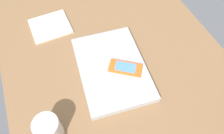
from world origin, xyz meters
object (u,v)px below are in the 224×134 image
(coffee_mug, at_px, (49,130))
(laptop_closed, at_px, (112,68))
(cell_phone_on_laptop, at_px, (125,68))
(notepad, at_px, (50,26))

(coffee_mug, bearing_deg, laptop_closed, 119.87)
(cell_phone_on_laptop, height_order, notepad, cell_phone_on_laptop)
(cell_phone_on_laptop, height_order, coffee_mug, coffee_mug)
(cell_phone_on_laptop, relative_size, coffee_mug, 1.14)
(cell_phone_on_laptop, bearing_deg, laptop_closed, -124.48)
(laptop_closed, height_order, cell_phone_on_laptop, cell_phone_on_laptop)
(cell_phone_on_laptop, bearing_deg, notepad, -148.65)
(coffee_mug, relative_size, notepad, 0.69)
(laptop_closed, relative_size, cell_phone_on_laptop, 2.68)
(laptop_closed, relative_size, notepad, 2.11)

